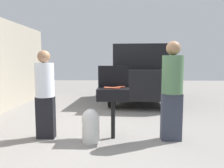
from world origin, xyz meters
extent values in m
plane|color=gray|center=(0.00, 0.00, 0.00)|extent=(24.00, 24.00, 0.00)
cylinder|color=black|center=(0.10, -0.17, 0.38)|extent=(0.08, 0.08, 0.75)
cube|color=black|center=(0.10, -0.17, 0.86)|extent=(0.60, 0.44, 0.22)
cube|color=black|center=(0.10, 0.05, 1.18)|extent=(0.60, 0.05, 0.42)
cylinder|color=#AD4228|center=(0.17, -0.28, 0.99)|extent=(0.13, 0.03, 0.03)
cylinder|color=#C6593D|center=(0.05, -0.19, 0.99)|extent=(0.13, 0.03, 0.03)
cylinder|color=#C6593D|center=(0.00, -0.22, 0.99)|extent=(0.13, 0.03, 0.03)
cylinder|color=#B74C33|center=(0.27, -0.05, 0.99)|extent=(0.13, 0.04, 0.03)
cylinder|color=#AD4228|center=(0.17, -0.18, 0.99)|extent=(0.13, 0.03, 0.03)
cylinder|color=#AD4228|center=(0.13, -0.24, 0.99)|extent=(0.13, 0.03, 0.03)
cylinder|color=#B74C33|center=(-0.01, -0.15, 0.99)|extent=(0.13, 0.04, 0.03)
cylinder|color=#AD4228|center=(0.23, -0.08, 0.99)|extent=(0.13, 0.03, 0.03)
cylinder|color=silver|center=(-0.30, -0.38, 0.23)|extent=(0.32, 0.32, 0.46)
sphere|color=silver|center=(-0.30, -0.38, 0.46)|extent=(0.31, 0.31, 0.31)
cube|color=black|center=(-1.19, -0.20, 0.40)|extent=(0.34, 0.19, 0.81)
cylinder|color=silver|center=(-1.19, -0.20, 1.13)|extent=(0.35, 0.35, 0.64)
sphere|color=#936B4C|center=(-1.19, -0.20, 1.57)|extent=(0.24, 0.24, 0.24)
cube|color=#333847|center=(1.20, -0.22, 0.44)|extent=(0.37, 0.20, 0.89)
cylinder|color=#4C724C|center=(1.20, -0.22, 1.24)|extent=(0.39, 0.39, 0.70)
sphere|color=#936B4C|center=(1.20, -0.22, 1.72)|extent=(0.26, 0.26, 0.26)
cube|color=black|center=(0.99, 4.10, 0.77)|extent=(2.17, 4.51, 0.90)
cube|color=black|center=(0.98, 3.90, 1.62)|extent=(1.92, 2.71, 0.80)
cylinder|color=black|center=(1.79, 2.51, 0.32)|extent=(0.26, 0.65, 0.64)
cylinder|color=black|center=(-0.01, 2.62, 0.32)|extent=(0.26, 0.65, 0.64)
cylinder|color=black|center=(1.99, 5.58, 0.32)|extent=(0.26, 0.65, 0.64)
cylinder|color=black|center=(0.18, 5.69, 0.32)|extent=(0.26, 0.65, 0.64)
camera|label=1|loc=(0.21, -4.23, 1.50)|focal=34.83mm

